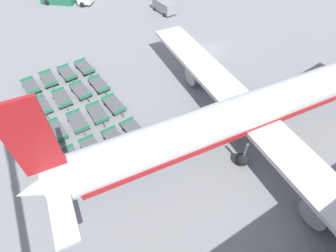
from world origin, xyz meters
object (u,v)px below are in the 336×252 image
(baggage_dolly_row_far_col_d, at_px, (134,131))
(baggage_dolly_row_far_col_c, at_px, (114,105))
(baggage_dolly_row_mid_a_col_d, at_px, (92,150))
(baggage_dolly_row_far_col_a, at_px, (85,68))
(baggage_dolly_row_mid_b_col_b, at_px, (81,91))
(baggage_dolly_row_far_col_b, at_px, (99,85))
(airplane, at_px, (261,108))
(baggage_dolly_row_mid_a_col_b, at_px, (62,99))
(baggage_dolly_row_near_col_c, at_px, (56,131))
(baggage_dolly_row_mid_b_col_d, at_px, (115,140))
(baggage_dolly_row_mid_a_col_c, at_px, (78,122))
(baggage_dolly_row_mid_b_col_c, at_px, (98,113))
(baggage_dolly_row_mid_a_col_a, at_px, (49,79))
(baggage_dolly_row_near_col_b, at_px, (42,106))
(baggage_dolly_row_near_col_d, at_px, (71,160))
(service_van, at_px, (164,6))
(baggage_dolly_row_mid_b_col_a, at_px, (68,73))
(baggage_dolly_row_near_col_a, at_px, (31,87))

(baggage_dolly_row_far_col_d, bearing_deg, baggage_dolly_row_far_col_c, -177.91)
(baggage_dolly_row_mid_a_col_d, relative_size, baggage_dolly_row_far_col_a, 0.99)
(baggage_dolly_row_mid_b_col_b, xyz_separation_m, baggage_dolly_row_far_col_b, (0.04, 2.28, 0.00))
(airplane, relative_size, baggage_dolly_row_mid_a_col_b, 11.43)
(baggage_dolly_row_near_col_c, xyz_separation_m, baggage_dolly_row_mid_b_col_d, (4.28, 4.66, 0.00))
(baggage_dolly_row_mid_a_col_c, height_order, baggage_dolly_row_mid_b_col_c, same)
(baggage_dolly_row_mid_a_col_b, relative_size, baggage_dolly_row_mid_b_col_c, 1.00)
(baggage_dolly_row_mid_a_col_a, height_order, baggage_dolly_row_far_col_d, same)
(baggage_dolly_row_near_col_b, distance_m, baggage_dolly_row_near_col_d, 8.92)
(baggage_dolly_row_near_col_c, bearing_deg, service_van, 127.76)
(baggage_dolly_row_far_col_b, bearing_deg, baggage_dolly_row_mid_b_col_d, -11.99)
(baggage_dolly_row_near_col_b, height_order, baggage_dolly_row_mid_b_col_b, same)
(baggage_dolly_row_far_col_a, bearing_deg, baggage_dolly_row_mid_b_col_a, -87.92)
(baggage_dolly_row_mid_b_col_d, bearing_deg, baggage_dolly_row_mid_a_col_a, -167.32)
(baggage_dolly_row_mid_b_col_d, height_order, baggage_dolly_row_far_col_c, same)
(baggage_dolly_row_near_col_c, xyz_separation_m, baggage_dolly_row_mid_a_col_d, (4.22, 2.30, 0.00))
(service_van, distance_m, baggage_dolly_row_near_col_a, 26.88)
(baggage_dolly_row_near_col_b, xyz_separation_m, baggage_dolly_row_far_col_b, (-0.24, 6.90, 0.00))
(baggage_dolly_row_mid_a_col_c, xyz_separation_m, baggage_dolly_row_mid_b_col_b, (-4.78, 1.97, 0.00))
(baggage_dolly_row_mid_a_col_c, bearing_deg, baggage_dolly_row_near_col_d, -26.28)
(baggage_dolly_row_mid_a_col_a, xyz_separation_m, baggage_dolly_row_mid_b_col_d, (13.40, 3.02, 0.00))
(baggage_dolly_row_mid_b_col_d, bearing_deg, service_van, 139.60)
(baggage_dolly_row_mid_a_col_d, height_order, baggage_dolly_row_mid_b_col_a, same)
(baggage_dolly_row_mid_a_col_d, height_order, baggage_dolly_row_far_col_c, same)
(baggage_dolly_row_mid_b_col_a, bearing_deg, baggage_dolly_row_far_col_a, 92.08)
(baggage_dolly_row_mid_a_col_d, bearing_deg, baggage_dolly_row_far_col_b, 154.54)
(baggage_dolly_row_mid_b_col_b, bearing_deg, baggage_dolly_row_far_col_c, 28.63)
(baggage_dolly_row_near_col_d, relative_size, baggage_dolly_row_mid_b_col_b, 0.99)
(service_van, xyz_separation_m, baggage_dolly_row_mid_a_col_c, (18.81, -22.02, -0.60))
(baggage_dolly_row_mid_a_col_b, height_order, baggage_dolly_row_mid_b_col_b, same)
(baggage_dolly_row_near_col_b, height_order, baggage_dolly_row_far_col_c, same)
(baggage_dolly_row_near_col_d, relative_size, baggage_dolly_row_mid_a_col_d, 1.00)
(baggage_dolly_row_mid_b_col_b, height_order, baggage_dolly_row_far_col_b, same)
(baggage_dolly_row_near_col_d, relative_size, baggage_dolly_row_far_col_b, 0.99)
(baggage_dolly_row_mid_b_col_d, bearing_deg, baggage_dolly_row_mid_b_col_b, -177.79)
(baggage_dolly_row_near_col_d, xyz_separation_m, baggage_dolly_row_far_col_d, (-0.21, 6.68, 0.00))
(airplane, xyz_separation_m, baggage_dolly_row_mid_b_col_a, (-19.54, -13.21, -2.99))
(baggage_dolly_row_near_col_a, height_order, baggage_dolly_row_near_col_b, same)
(baggage_dolly_row_near_col_b, xyz_separation_m, baggage_dolly_row_near_col_d, (8.91, 0.47, 0.00))
(airplane, height_order, baggage_dolly_row_mid_b_col_b, airplane)
(baggage_dolly_row_mid_a_col_d, bearing_deg, baggage_dolly_row_far_col_a, 163.26)
(baggage_dolly_row_near_col_b, xyz_separation_m, baggage_dolly_row_mid_a_col_b, (-0.08, 2.31, 0.00))
(baggage_dolly_row_near_col_d, xyz_separation_m, baggage_dolly_row_mid_b_col_b, (-9.19, 4.15, 0.00))
(baggage_dolly_row_mid_b_col_a, height_order, baggage_dolly_row_far_col_b, same)
(baggage_dolly_row_near_col_d, height_order, baggage_dolly_row_mid_b_col_b, same)
(baggage_dolly_row_far_col_b, bearing_deg, baggage_dolly_row_near_col_c, -53.96)
(baggage_dolly_row_near_col_c, bearing_deg, baggage_dolly_row_mid_a_col_a, 169.76)
(baggage_dolly_row_near_col_d, xyz_separation_m, baggage_dolly_row_mid_b_col_c, (-4.54, 4.41, 0.00))
(baggage_dolly_row_mid_a_col_d, height_order, baggage_dolly_row_far_col_a, same)
(baggage_dolly_row_near_col_a, bearing_deg, airplane, 42.77)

